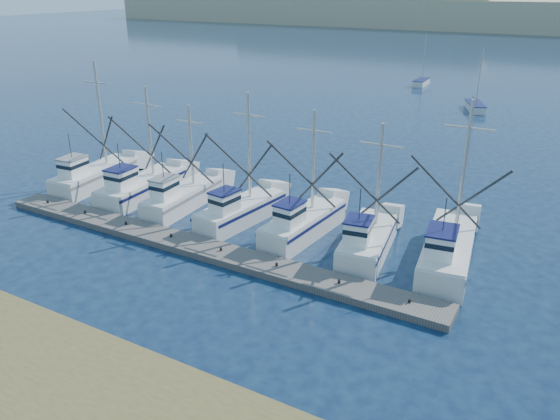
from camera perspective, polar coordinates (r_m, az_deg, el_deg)
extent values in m
plane|color=#0C1935|center=(28.21, -6.38, -11.66)|extent=(500.00, 500.00, 0.00)
cube|color=#5E5954|center=(35.38, -8.81, -3.80)|extent=(32.70, 2.39, 0.44)
cube|color=tan|center=(229.32, 27.20, 17.70)|extent=(360.00, 60.00, 10.00)
cube|color=silver|center=(48.33, -18.70, 3.26)|extent=(3.27, 8.38, 1.46)
cube|color=white|center=(46.60, -20.79, 4.19)|extent=(1.65, 2.12, 1.50)
cylinder|color=#B7B2A8|center=(47.90, -18.24, 9.47)|extent=(0.22, 0.22, 8.64)
cube|color=silver|center=(44.78, -14.18, 2.23)|extent=(3.02, 8.28, 1.40)
cube|color=white|center=(42.91, -16.25, 3.17)|extent=(1.64, 2.06, 1.50)
cylinder|color=#B7B2A8|center=(44.49, -13.49, 7.94)|extent=(0.22, 0.22, 7.14)
cube|color=silver|center=(41.90, -10.07, 1.17)|extent=(2.54, 7.81, 1.42)
cube|color=white|center=(39.99, -11.97, 2.20)|extent=(1.35, 1.94, 1.50)
cylinder|color=#B7B2A8|center=(41.65, -9.28, 6.62)|extent=(0.22, 0.22, 6.17)
cube|color=silver|center=(38.88, -4.11, -0.28)|extent=(3.25, 7.73, 1.40)
cube|color=white|center=(36.87, -5.81, 0.78)|extent=(1.55, 1.99, 1.50)
cylinder|color=#B7B2A8|center=(38.38, -3.25, 6.57)|extent=(0.22, 0.22, 7.60)
cube|color=silver|center=(36.63, 2.45, -1.64)|extent=(2.90, 7.83, 1.52)
cube|color=white|center=(34.43, 1.01, -0.53)|extent=(1.47, 1.97, 1.50)
cylinder|color=#B7B2A8|center=(36.24, 3.51, 5.13)|extent=(0.22, 0.22, 6.82)
cube|color=silver|center=(34.80, 9.17, -3.37)|extent=(3.51, 7.49, 1.45)
cube|color=white|center=(32.60, 8.17, -2.30)|extent=(1.68, 1.95, 1.50)
cylinder|color=#B7B2A8|center=(34.34, 10.32, 3.51)|extent=(0.22, 0.22, 6.65)
cube|color=silver|center=(34.52, 17.14, -4.20)|extent=(3.78, 9.41, 1.63)
cube|color=white|center=(31.77, 16.48, -3.39)|extent=(1.80, 2.41, 1.50)
cylinder|color=#B7B2A8|center=(34.16, 18.68, 4.18)|extent=(0.22, 0.22, 8.11)
cube|color=silver|center=(78.44, 19.69, 10.11)|extent=(3.74, 5.91, 0.90)
cylinder|color=#B7B2A8|center=(78.04, 20.14, 13.04)|extent=(0.12, 0.12, 7.20)
cube|color=silver|center=(95.51, 14.54, 12.76)|extent=(1.84, 5.03, 0.90)
cylinder|color=#B7B2A8|center=(95.22, 14.84, 15.18)|extent=(0.12, 0.12, 7.20)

